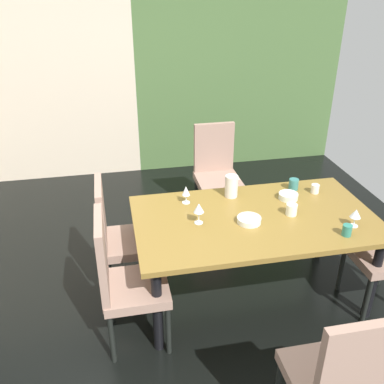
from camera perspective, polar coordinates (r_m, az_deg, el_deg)
name	(u,v)px	position (r m, az deg, el deg)	size (l,w,h in m)	color
ground_plane	(165,309)	(3.53, -3.65, -15.26)	(5.46, 5.56, 0.02)	black
back_panel_interior	(12,68)	(5.50, -22.87, 15.00)	(2.79, 0.10, 2.78)	beige
garden_window_panel	(240,59)	(5.66, 6.45, 17.19)	(2.66, 0.10, 2.78)	#466536
dining_table	(254,226)	(3.29, 8.33, -4.45)	(1.81, 1.03, 0.74)	olive
chair_head_near	(341,379)	(2.46, 19.21, -22.45)	(0.44, 0.44, 1.03)	#9C7A6A
chair_left_far	(119,234)	(3.43, -9.77, -5.48)	(0.45, 0.44, 0.98)	#9C7A6A
chair_left_near	(122,278)	(2.96, -9.31, -11.19)	(0.45, 0.44, 1.02)	#9C7A6A
chair_head_far	(216,169)	(4.46, 3.24, 3.08)	(0.44, 0.45, 1.01)	#9C7A6A
wine_glass_right	(199,209)	(3.08, 0.91, -2.22)	(0.08, 0.08, 0.16)	silver
wine_glass_west	(356,214)	(3.27, 20.99, -2.75)	(0.08, 0.08, 0.14)	silver
wine_glass_corner	(186,191)	(3.36, -0.81, 0.09)	(0.06, 0.06, 0.15)	silver
serving_bowl_center	(249,220)	(3.16, 7.61, -3.71)	(0.18, 0.18, 0.04)	silver
serving_bowl_rear	(288,196)	(3.54, 12.72, -0.54)	(0.16, 0.16, 0.05)	silver
cup_front	(347,230)	(3.16, 19.96, -4.82)	(0.07, 0.07, 0.08)	#2C7968
cup_left	(292,209)	(3.31, 13.13, -2.28)	(0.08, 0.08, 0.09)	white
cup_near_shelf	(294,184)	(3.69, 13.39, 1.00)	(0.08, 0.08, 0.09)	#347572
cup_south	(315,189)	(3.68, 16.09, 0.43)	(0.07, 0.07, 0.07)	silver
pitcher_north	(232,186)	(3.47, 5.29, 0.80)	(0.12, 0.10, 0.18)	silver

